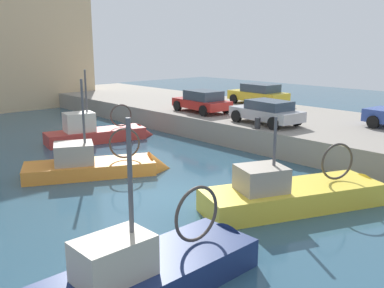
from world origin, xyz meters
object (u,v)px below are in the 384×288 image
(parked_car_red, at_px, (202,101))
(mooring_bollard_mid, at_px, (258,123))
(fishing_boat_yellow, at_px, (300,203))
(fishing_boat_red, at_px, (101,138))
(parked_car_silver, at_px, (267,112))
(fishing_boat_orange, at_px, (100,171))
(fishing_boat_navy, at_px, (159,282))
(parked_car_yellow, at_px, (259,94))

(parked_car_red, relative_size, mooring_bollard_mid, 7.15)
(fishing_boat_yellow, bearing_deg, mooring_bollard_mid, 50.48)
(fishing_boat_yellow, height_order, fishing_boat_red, fishing_boat_red)
(fishing_boat_red, relative_size, parked_car_silver, 1.57)
(fishing_boat_orange, bearing_deg, parked_car_silver, -9.65)
(fishing_boat_orange, xyz_separation_m, parked_car_silver, (9.08, -1.54, 1.71))
(fishing_boat_red, distance_m, mooring_bollard_mid, 8.84)
(fishing_boat_navy, xyz_separation_m, fishing_boat_red, (6.77, 13.91, 0.05))
(fishing_boat_yellow, relative_size, fishing_boat_red, 1.11)
(parked_car_yellow, bearing_deg, fishing_boat_red, 169.96)
(fishing_boat_red, height_order, fishing_boat_orange, fishing_boat_red)
(fishing_boat_red, xyz_separation_m, fishing_boat_orange, (-3.30, -5.50, -0.03))
(fishing_boat_navy, relative_size, fishing_boat_red, 0.98)
(fishing_boat_navy, distance_m, fishing_boat_orange, 9.10)
(fishing_boat_red, height_order, mooring_bollard_mid, fishing_boat_red)
(parked_car_yellow, height_order, mooring_bollard_mid, parked_car_yellow)
(fishing_boat_yellow, bearing_deg, fishing_boat_navy, -174.04)
(fishing_boat_yellow, distance_m, mooring_bollard_mid, 7.53)
(fishing_boat_red, height_order, parked_car_silver, fishing_boat_red)
(parked_car_yellow, bearing_deg, parked_car_red, 178.56)
(fishing_boat_red, xyz_separation_m, parked_car_silver, (5.78, -7.04, 1.68))
(fishing_boat_yellow, distance_m, fishing_boat_orange, 8.31)
(parked_car_yellow, bearing_deg, fishing_boat_orange, -166.56)
(fishing_boat_yellow, xyz_separation_m, fishing_boat_navy, (-6.52, -0.68, 0.01))
(fishing_boat_orange, height_order, mooring_bollard_mid, fishing_boat_orange)
(fishing_boat_navy, distance_m, parked_car_red, 17.67)
(fishing_boat_navy, bearing_deg, mooring_bollard_mid, 29.65)
(parked_car_silver, height_order, mooring_bollard_mid, parked_car_silver)
(fishing_boat_yellow, distance_m, parked_car_yellow, 16.22)
(mooring_bollard_mid, bearing_deg, fishing_boat_navy, -150.35)
(fishing_boat_navy, height_order, parked_car_red, fishing_boat_navy)
(parked_car_red, bearing_deg, parked_car_silver, -92.94)
(fishing_boat_red, bearing_deg, fishing_boat_yellow, -91.08)
(fishing_boat_red, relative_size, parked_car_yellow, 1.51)
(parked_car_red, distance_m, mooring_bollard_mid, 5.88)
(fishing_boat_navy, xyz_separation_m, parked_car_yellow, (18.08, 11.91, 1.81))
(fishing_boat_yellow, bearing_deg, fishing_boat_orange, 111.56)
(fishing_boat_yellow, distance_m, parked_car_red, 13.11)
(fishing_boat_navy, relative_size, fishing_boat_orange, 1.02)
(fishing_boat_yellow, height_order, parked_car_red, fishing_boat_yellow)
(parked_car_red, bearing_deg, parked_car_yellow, -1.44)
(mooring_bollard_mid, bearing_deg, fishing_boat_red, 120.69)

